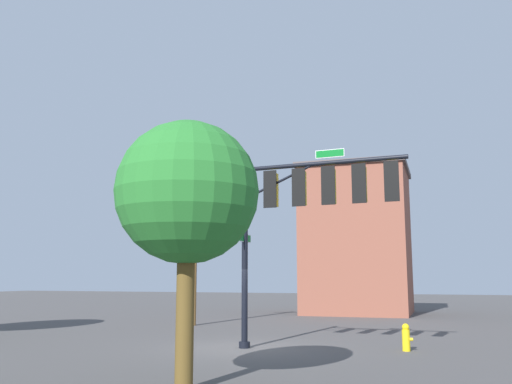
{
  "coord_description": "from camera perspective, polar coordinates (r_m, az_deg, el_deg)",
  "views": [
    {
      "loc": [
        6.13,
        -17.22,
        2.25
      ],
      "look_at": [
        0.52,
        -0.4,
        4.98
      ],
      "focal_mm": 38.85,
      "sensor_mm": 36.0,
      "label": 1
    }
  ],
  "objects": [
    {
      "name": "utility_pole",
      "position": [
        26.88,
        -6.34,
        -4.24
      ],
      "size": [
        1.78,
        0.5,
        8.38
      ],
      "color": "brown",
      "rests_on": "ground_plane"
    },
    {
      "name": "fire_hydrant",
      "position": [
        18.21,
        15.2,
        -14.25
      ],
      "size": [
        0.33,
        0.24,
        0.83
      ],
      "color": "yellow",
      "rests_on": "ground_plane"
    },
    {
      "name": "ground_plane",
      "position": [
        18.42,
        -1.2,
        -15.77
      ],
      "size": [
        120.0,
        120.0,
        0.0
      ],
      "primitive_type": "plane",
      "color": "#484645"
    },
    {
      "name": "tree_mid",
      "position": [
        11.72,
        -7.09,
        -0.17
      ],
      "size": [
        3.02,
        3.02,
        5.53
      ],
      "color": "brown",
      "rests_on": "ground_plane"
    },
    {
      "name": "brick_building",
      "position": [
        35.81,
        10.39,
        -4.84
      ],
      "size": [
        6.61,
        6.74,
        9.18
      ],
      "color": "brown",
      "rests_on": "ground_plane"
    },
    {
      "name": "signal_pole_assembly",
      "position": [
        17.67,
        5.69,
        -0.73
      ],
      "size": [
        5.52,
        1.07,
        6.32
      ],
      "color": "black",
      "rests_on": "ground_plane"
    }
  ]
}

